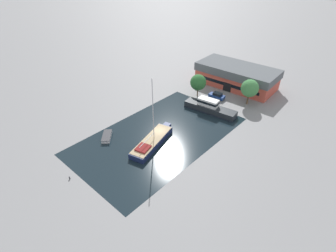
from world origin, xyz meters
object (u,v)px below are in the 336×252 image
(motor_cruiser, at_px, (210,107))
(small_dinghy, at_px, (107,136))
(warehouse_building, at_px, (237,76))
(parked_car, at_px, (217,96))
(sailboat_moored, at_px, (152,141))
(quay_tree_by_water, at_px, (250,88))
(quay_tree_near_building, at_px, (198,82))

(motor_cruiser, bearing_deg, small_dinghy, 150.57)
(warehouse_building, height_order, small_dinghy, warehouse_building)
(warehouse_building, xyz_separation_m, parked_car, (0.58, -10.64, -2.10))
(motor_cruiser, relative_size, small_dinghy, 3.17)
(sailboat_moored, height_order, motor_cruiser, sailboat_moored)
(warehouse_building, bearing_deg, quay_tree_by_water, -47.40)
(quay_tree_near_building, relative_size, quay_tree_by_water, 0.91)
(quay_tree_near_building, relative_size, small_dinghy, 1.43)
(quay_tree_near_building, xyz_separation_m, sailboat_moored, (6.08, -23.34, -3.23))
(quay_tree_by_water, distance_m, parked_car, 8.70)
(quay_tree_by_water, height_order, parked_car, quay_tree_by_water)
(warehouse_building, relative_size, quay_tree_by_water, 3.42)
(warehouse_building, distance_m, parked_car, 10.86)
(small_dinghy, bearing_deg, motor_cruiser, -156.98)
(quay_tree_by_water, relative_size, small_dinghy, 1.58)
(quay_tree_near_building, bearing_deg, warehouse_building, 71.78)
(small_dinghy, bearing_deg, warehouse_building, -144.03)
(sailboat_moored, xyz_separation_m, motor_cruiser, (1.08, 18.70, 0.45))
(quay_tree_by_water, bearing_deg, quay_tree_near_building, -158.39)
(quay_tree_near_building, bearing_deg, motor_cruiser, -32.97)
(warehouse_building, bearing_deg, motor_cruiser, -83.10)
(quay_tree_near_building, distance_m, parked_car, 6.12)
(warehouse_building, distance_m, small_dinghy, 41.75)
(parked_car, xyz_separation_m, small_dinghy, (-7.34, -30.48, -0.48))
(quay_tree_near_building, bearing_deg, parked_car, 24.52)
(quay_tree_near_building, bearing_deg, quay_tree_by_water, 21.61)
(sailboat_moored, height_order, small_dinghy, sailboat_moored)
(motor_cruiser, bearing_deg, quay_tree_near_building, 49.87)
(quay_tree_near_building, height_order, motor_cruiser, quay_tree_near_building)
(parked_car, bearing_deg, sailboat_moored, 178.91)
(motor_cruiser, bearing_deg, parked_car, 11.81)
(parked_car, relative_size, sailboat_moored, 0.30)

